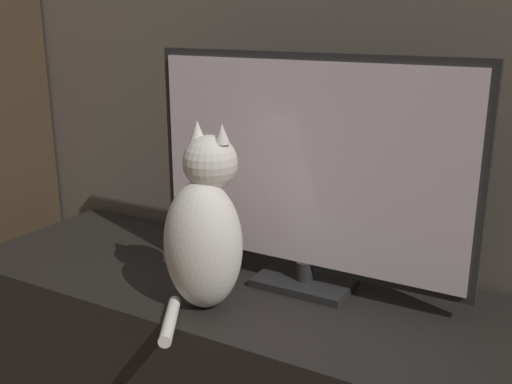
% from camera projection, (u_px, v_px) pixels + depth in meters
% --- Properties ---
extents(tv_stand, '(1.43, 0.53, 0.54)m').
position_uv_depth(tv_stand, '(225.00, 369.00, 1.63)').
color(tv_stand, black).
rests_on(tv_stand, ground_plane).
extents(tv, '(0.82, 0.14, 0.58)m').
position_uv_depth(tv, '(307.00, 172.00, 1.43)').
color(tv, black).
rests_on(tv, tv_stand).
extents(cat, '(0.20, 0.31, 0.43)m').
position_uv_depth(cat, '(205.00, 232.00, 1.37)').
color(cat, silver).
rests_on(cat, tv_stand).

